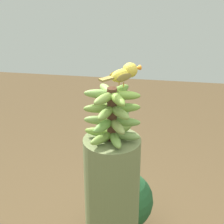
# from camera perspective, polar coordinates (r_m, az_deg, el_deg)

# --- Properties ---
(banana_bunch) EXTENTS (0.26, 0.25, 0.25)m
(banana_bunch) POSITION_cam_1_polar(r_m,az_deg,el_deg) (1.76, -0.02, -0.37)
(banana_bunch) COLOR #4C2D1E
(banana_bunch) RESTS_ON banana_tree
(perched_bird) EXTENTS (0.17, 0.18, 0.10)m
(perched_bird) POSITION_cam_1_polar(r_m,az_deg,el_deg) (1.72, 1.90, 5.60)
(perched_bird) COLOR #C68933
(perched_bird) RESTS_ON banana_bunch
(tropical_shrub) EXTENTS (0.43, 0.43, 0.50)m
(tropical_shrub) POSITION_cam_1_polar(r_m,az_deg,el_deg) (2.93, 1.67, -12.52)
(tropical_shrub) COLOR brown
(tropical_shrub) RESTS_ON ground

